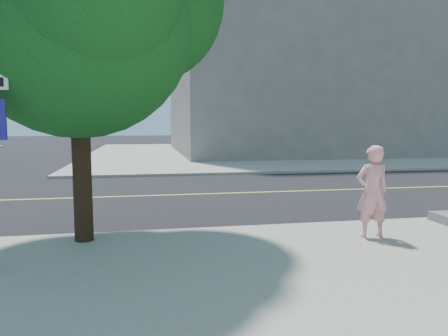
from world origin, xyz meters
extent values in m
cube|color=black|center=(0.00, 4.50, 0.01)|extent=(140.00, 9.00, 0.01)
cube|color=gray|center=(13.50, 21.50, 0.06)|extent=(29.00, 25.00, 0.12)
cube|color=slate|center=(14.00, 22.00, 7.12)|extent=(18.00, 16.00, 14.00)
imported|color=pink|center=(6.53, -1.23, 0.93)|extent=(0.60, 0.40, 1.61)
cylinder|color=black|center=(1.61, -0.50, 1.68)|extent=(0.31, 0.31, 3.13)
sphere|color=#14501B|center=(1.61, -0.50, 3.77)|extent=(3.82, 3.82, 3.82)
sphere|color=#14501B|center=(2.65, 0.02, 4.29)|extent=(2.95, 2.95, 2.95)
camera|label=1|loc=(2.65, -7.88, 2.10)|focal=33.90mm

